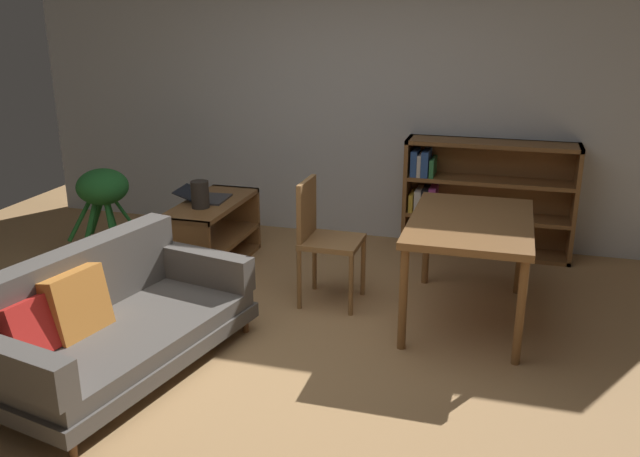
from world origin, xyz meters
TOP-DOWN VIEW (x-y plane):
  - ground_plane at (0.00, 0.00)m, footprint 8.16×8.16m
  - back_wall_panel at (0.00, 2.70)m, footprint 6.80×0.10m
  - fabric_couch at (-0.94, -0.31)m, footprint 1.21×1.85m
  - media_console at (-1.05, 1.47)m, footprint 0.46×1.10m
  - open_laptop at (-1.13, 1.53)m, footprint 0.45×0.36m
  - desk_speaker at (-1.06, 1.29)m, footprint 0.15×0.15m
  - potted_floor_plant at (-2.04, 1.38)m, footprint 0.50×0.51m
  - dining_table at (1.14, 1.02)m, footprint 0.83×1.26m
  - dining_chair_near at (0.06, 1.03)m, footprint 0.44×0.43m
  - bookshelf at (1.11, 2.51)m, footprint 1.50×0.35m

SIDE VIEW (x-z plane):
  - ground_plane at x=0.00m, z-range 0.00..0.00m
  - media_console at x=-1.05m, z-range -0.01..0.57m
  - fabric_couch at x=-0.94m, z-range -0.05..0.69m
  - bookshelf at x=1.11m, z-range -0.01..1.03m
  - potted_floor_plant at x=-2.04m, z-range 0.12..0.94m
  - dining_chair_near at x=0.06m, z-range 0.07..1.01m
  - open_laptop at x=-1.13m, z-range 0.56..0.65m
  - dining_table at x=1.14m, z-range 0.30..1.05m
  - desk_speaker at x=-1.06m, z-range 0.58..0.81m
  - back_wall_panel at x=0.00m, z-range 0.00..2.70m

